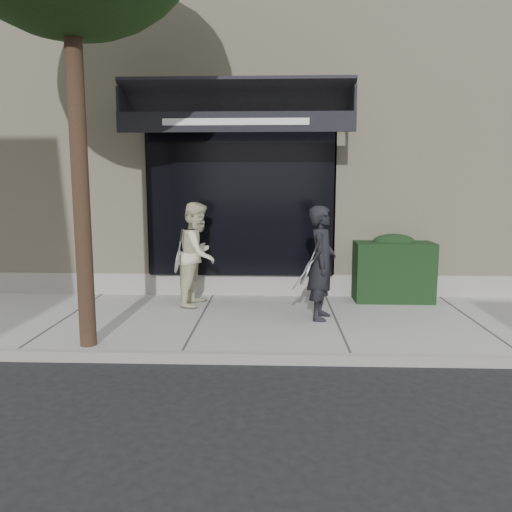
{
  "coord_description": "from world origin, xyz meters",
  "views": [
    {
      "loc": [
        -0.9,
        -7.16,
        2.12
      ],
      "look_at": [
        -1.2,
        0.6,
        0.96
      ],
      "focal_mm": 35.0,
      "sensor_mm": 36.0,
      "label": 1
    }
  ],
  "objects": [
    {
      "name": "ground",
      "position": [
        0.0,
        0.0,
        0.0
      ],
      "size": [
        80.0,
        80.0,
        0.0
      ],
      "primitive_type": "plane",
      "color": "black",
      "rests_on": "ground"
    },
    {
      "name": "building_facade",
      "position": [
        -0.01,
        4.96,
        2.74
      ],
      "size": [
        14.3,
        8.04,
        5.64
      ],
      "color": "#C5B896",
      "rests_on": "ground"
    },
    {
      "name": "pedestrian_front",
      "position": [
        -0.22,
        0.02,
        0.95
      ],
      "size": [
        0.72,
        0.83,
        1.66
      ],
      "color": "black",
      "rests_on": "sidewalk"
    },
    {
      "name": "pedestrian_back",
      "position": [
        -2.15,
        0.81,
        0.96
      ],
      "size": [
        0.78,
        0.93,
        1.68
      ],
      "color": "beige",
      "rests_on": "sidewalk"
    },
    {
      "name": "hedge",
      "position": [
        1.1,
        1.25,
        0.66
      ],
      "size": [
        1.3,
        0.7,
        1.14
      ],
      "color": "black",
      "rests_on": "sidewalk"
    },
    {
      "name": "curb",
      "position": [
        0.0,
        -1.55,
        0.07
      ],
      "size": [
        20.0,
        0.1,
        0.14
      ],
      "primitive_type": "cube",
      "color": "gray",
      "rests_on": "ground"
    },
    {
      "name": "sidewalk",
      "position": [
        0.0,
        0.0,
        0.06
      ],
      "size": [
        20.0,
        3.0,
        0.12
      ],
      "primitive_type": "cube",
      "color": "#979892",
      "rests_on": "ground"
    }
  ]
}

